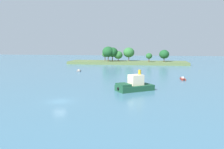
{
  "coord_description": "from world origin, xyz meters",
  "views": [
    {
      "loc": [
        18.15,
        -44.19,
        11.55
      ],
      "look_at": [
        5.19,
        34.84,
        1.2
      ],
      "focal_mm": 37.47,
      "sensor_mm": 36.0,
      "label": 1
    }
  ],
  "objects": [
    {
      "name": "ground_plane",
      "position": [
        0.0,
        0.0,
        0.0
      ],
      "size": [
        400.0,
        400.0,
        0.0
      ],
      "primitive_type": "plane",
      "color": "teal"
    },
    {
      "name": "tugboat",
      "position": [
        14.32,
        13.77,
        1.34
      ],
      "size": [
        10.03,
        8.86,
        5.19
      ],
      "color": "#19472D",
      "rests_on": "ground"
    },
    {
      "name": "treeline_island",
      "position": [
        3.96,
        94.83,
        2.94
      ],
      "size": [
        69.79,
        17.95,
        10.3
      ],
      "color": "#566B3D",
      "rests_on": "ground"
    },
    {
      "name": "channel_buoy_red",
      "position": [
        13.75,
        26.21,
        0.81
      ],
      "size": [
        0.7,
        0.7,
        1.9
      ],
      "color": "red",
      "rests_on": "ground"
    },
    {
      "name": "fishing_skiff",
      "position": [
        28.89,
        34.72,
        0.24
      ],
      "size": [
        1.44,
        4.67,
        0.93
      ],
      "color": "maroon",
      "rests_on": "ground"
    },
    {
      "name": "small_motorboat",
      "position": [
        -12.19,
        52.06,
        0.25
      ],
      "size": [
        2.52,
        5.52,
        0.95
      ],
      "color": "slate",
      "rests_on": "ground"
    }
  ]
}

